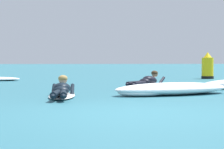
% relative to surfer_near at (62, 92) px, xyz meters
% --- Properties ---
extents(ground_plane, '(120.00, 120.00, 0.00)m').
position_rel_surfer_near_xyz_m(ground_plane, '(1.28, 6.90, -0.14)').
color(ground_plane, '#2D6B7A').
extents(surfer_near, '(0.67, 2.43, 0.53)m').
position_rel_surfer_near_xyz_m(surfer_near, '(0.00, 0.00, 0.00)').
color(surfer_near, white).
rests_on(surfer_near, ground).
extents(surfer_far, '(1.76, 2.41, 0.55)m').
position_rel_surfer_near_xyz_m(surfer_far, '(2.63, 3.86, -0.00)').
color(surfer_far, white).
rests_on(surfer_far, ground).
extents(whitewater_mid_left, '(3.29, 2.12, 0.30)m').
position_rel_surfer_near_xyz_m(whitewater_mid_left, '(2.68, 0.61, 0.00)').
color(whitewater_mid_left, white).
rests_on(whitewater_mid_left, ground).
extents(channel_marker_buoy, '(0.54, 0.54, 1.17)m').
position_rel_surfer_near_xyz_m(channel_marker_buoy, '(6.19, 9.22, 0.34)').
color(channel_marker_buoy, yellow).
rests_on(channel_marker_buoy, ground).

